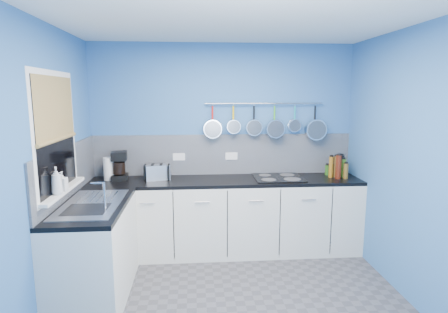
{
  "coord_description": "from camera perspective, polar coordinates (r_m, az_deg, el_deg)",
  "views": [
    {
      "loc": [
        -0.35,
        -3.06,
        1.9
      ],
      "look_at": [
        -0.05,
        0.75,
        1.25
      ],
      "focal_mm": 29.77,
      "sensor_mm": 36.0,
      "label": 1
    }
  ],
  "objects": [
    {
      "name": "socket_left",
      "position": [
        4.61,
        -6.93,
        -0.04
      ],
      "size": [
        0.15,
        0.01,
        0.09
      ],
      "primitive_type": "cube",
      "color": "white",
      "rests_on": "backsplash_back"
    },
    {
      "name": "cabinet_run_left",
      "position": [
        3.79,
        -19.19,
        -13.74
      ],
      "size": [
        0.6,
        1.2,
        0.86
      ],
      "primitive_type": "cube",
      "color": "silver",
      "rests_on": "ground"
    },
    {
      "name": "backsplash_back",
      "position": [
        4.63,
        -0.11,
        0.32
      ],
      "size": [
        3.2,
        0.02,
        0.5
      ],
      "primitive_type": "cube",
      "color": "gray",
      "rests_on": "wall_back"
    },
    {
      "name": "condiment_0",
      "position": [
        4.82,
        17.61,
        -1.3
      ],
      "size": [
        0.05,
        0.05,
        0.25
      ],
      "primitive_type": "cylinder",
      "color": "black",
      "rests_on": "worktop_back"
    },
    {
      "name": "pot_rail",
      "position": [
        4.59,
        6.22,
        8.1
      ],
      "size": [
        1.45,
        0.02,
        0.02
      ],
      "primitive_type": "cylinder",
      "rotation": [
        0.0,
        1.57,
        0.0
      ],
      "color": "silver",
      "rests_on": "wall_back"
    },
    {
      "name": "condiment_5",
      "position": [
        4.65,
        16.11,
        -1.57
      ],
      "size": [
        0.05,
        0.05,
        0.25
      ],
      "primitive_type": "cylinder",
      "color": "#8C5914",
      "rests_on": "worktop_back"
    },
    {
      "name": "ceiling",
      "position": [
        3.14,
        2.13,
        20.82
      ],
      "size": [
        3.2,
        3.0,
        0.02
      ],
      "primitive_type": "cube",
      "color": "white",
      "rests_on": "ground"
    },
    {
      "name": "wall_front",
      "position": [
        1.72,
        7.83,
        -12.68
      ],
      "size": [
        3.2,
        0.02,
        2.5
      ],
      "primitive_type": "cube",
      "color": "#3569A9",
      "rests_on": "ground"
    },
    {
      "name": "soap_bottle_b",
      "position": [
        3.59,
        -23.62,
        -3.48
      ],
      "size": [
        0.08,
        0.09,
        0.17
      ],
      "primitive_type": "imported",
      "rotation": [
        0.0,
        0.0,
        -0.08
      ],
      "color": "white",
      "rests_on": "window_sill"
    },
    {
      "name": "window_frame",
      "position": [
        3.6,
        -24.42,
        3.19
      ],
      "size": [
        0.01,
        1.0,
        1.1
      ],
      "primitive_type": "cube",
      "color": "white",
      "rests_on": "wall_left"
    },
    {
      "name": "condiment_3",
      "position": [
        4.72,
        17.86,
        -1.7
      ],
      "size": [
        0.06,
        0.06,
        0.22
      ],
      "primitive_type": "cylinder",
      "color": "#3F721E",
      "rests_on": "worktop_back"
    },
    {
      "name": "pan_3",
      "position": [
        4.62,
        7.75,
        5.48
      ],
      "size": [
        0.23,
        0.12,
        0.42
      ],
      "primitive_type": null,
      "color": "silver",
      "rests_on": "pot_rail"
    },
    {
      "name": "wall_left",
      "position": [
        3.37,
        -26.33,
        -2.49
      ],
      "size": [
        0.02,
        3.0,
        2.5
      ],
      "primitive_type": "cube",
      "color": "#3569A9",
      "rests_on": "ground"
    },
    {
      "name": "paper_towel",
      "position": [
        4.54,
        -17.29,
        -1.81
      ],
      "size": [
        0.14,
        0.14,
        0.27
      ],
      "primitive_type": "cylinder",
      "rotation": [
        0.0,
        0.0,
        0.16
      ],
      "color": "white",
      "rests_on": "worktop_back"
    },
    {
      "name": "condiment_4",
      "position": [
        4.69,
        16.8,
        -1.5
      ],
      "size": [
        0.06,
        0.06,
        0.25
      ],
      "primitive_type": "cylinder",
      "color": "brown",
      "rests_on": "worktop_back"
    },
    {
      "name": "condiment_6",
      "position": [
        4.64,
        18.21,
        -2.14
      ],
      "size": [
        0.06,
        0.06,
        0.18
      ],
      "primitive_type": "cylinder",
      "color": "brown",
      "rests_on": "worktop_back"
    },
    {
      "name": "hob",
      "position": [
        4.49,
        8.32,
        -3.23
      ],
      "size": [
        0.58,
        0.51,
        0.01
      ],
      "primitive_type": "cube",
      "color": "black",
      "rests_on": "worktop_back"
    },
    {
      "name": "bamboo_blind",
      "position": [
        3.58,
        -24.48,
        6.78
      ],
      "size": [
        0.01,
        0.9,
        0.55
      ],
      "primitive_type": "cube",
      "color": "tan",
      "rests_on": "wall_left"
    },
    {
      "name": "window_sill",
      "position": [
        3.67,
        -23.5,
        -4.8
      ],
      "size": [
        0.1,
        0.98,
        0.03
      ],
      "primitive_type": "cube",
      "color": "white",
      "rests_on": "wall_left"
    },
    {
      "name": "window_glass",
      "position": [
        3.59,
        -24.35,
        3.19
      ],
      "size": [
        0.01,
        0.9,
        1.0
      ],
      "primitive_type": "cube",
      "color": "black",
      "rests_on": "wall_left"
    },
    {
      "name": "backsplash_left",
      "position": [
        3.94,
        -22.74,
        -2.1
      ],
      "size": [
        0.02,
        1.8,
        0.5
      ],
      "primitive_type": "cube",
      "color": "gray",
      "rests_on": "wall_left"
    },
    {
      "name": "soap_bottle_a",
      "position": [
        3.46,
        -24.34,
        -3.42
      ],
      "size": [
        0.11,
        0.11,
        0.24
      ],
      "primitive_type": "imported",
      "rotation": [
        0.0,
        0.0,
        0.28
      ],
      "color": "white",
      "rests_on": "window_sill"
    },
    {
      "name": "wall_right",
      "position": [
        3.7,
        27.64,
        -1.61
      ],
      "size": [
        0.02,
        3.0,
        2.5
      ],
      "primitive_type": "cube",
      "color": "#3569A9",
      "rests_on": "ground"
    },
    {
      "name": "wall_back",
      "position": [
        4.63,
        -0.13,
        1.58
      ],
      "size": [
        3.2,
        0.02,
        2.5
      ],
      "primitive_type": "cube",
      "color": "#3569A9",
      "rests_on": "ground"
    },
    {
      "name": "sink_unit",
      "position": [
        3.63,
        -19.6,
        -6.85
      ],
      "size": [
        0.5,
        0.95,
        0.01
      ],
      "primitive_type": "cube",
      "color": "silver",
      "rests_on": "worktop_left"
    },
    {
      "name": "pan_0",
      "position": [
        4.52,
        -1.78,
        5.47
      ],
      "size": [
        0.23,
        0.08,
        0.42
      ],
      "primitive_type": null,
      "color": "silver",
      "rests_on": "pot_rail"
    },
    {
      "name": "mixer_tap",
      "position": [
        3.39,
        -17.88,
        -5.7
      ],
      "size": [
        0.12,
        0.08,
        0.26
      ],
      "primitive_type": null,
      "color": "silver",
      "rests_on": "worktop_left"
    },
    {
      "name": "socket_right",
      "position": [
        4.63,
        1.14,
        0.06
      ],
      "size": [
        0.15,
        0.01,
        0.09
      ],
      "primitive_type": "cube",
      "color": "white",
      "rests_on": "backsplash_back"
    },
    {
      "name": "pan_1",
      "position": [
        4.54,
        1.44,
        5.85
      ],
      "size": [
        0.17,
        0.1,
        0.36
      ],
      "primitive_type": null,
      "color": "silver",
      "rests_on": "pot_rail"
    },
    {
      "name": "coffee_maker",
      "position": [
        4.51,
        -15.79,
        -1.38
      ],
      "size": [
        0.21,
        0.23,
        0.33
      ],
      "primitive_type": null,
      "rotation": [
        0.0,
        0.0,
        0.11
      ],
      "color": "black",
      "rests_on": "worktop_back"
    },
    {
      "name": "condiment_1",
      "position": [
        4.79,
        16.42,
        -2.08
      ],
      "size": [
        0.06,
        0.06,
        0.12
      ],
      "primitive_type": "cylinder",
      "color": "black",
      "rests_on": "worktop_back"
    },
    {
      "name": "worktop_back",
      "position": [
        4.4,
        0.19,
        -3.76
      ],
      "size": [
        3.2,
        0.6,
        0.04
      ],
      "primitive_type": "cube",
      "color": "black",
      "rests_on": "cabinet_run_back"
    },
    {
      "name": "worktop_left",
      "position": [
        3.64,
        -19.58,
        -7.21
      ],
      "size": [
        0.6,
        1.2,
        0.04
      ],
      "primitive_type": "cube",
      "color": "black",
      "rests_on": "cabinet_run_left"
    },
    {
      "name": "cabinet_run_back",
      "position": [
        4.52,
        0.18,
        -9.31
      ],
      "size": [
        3.2,
        0.6,
        0.86
      ],
      "primitive_type": "cube",
      "color": "silver",
      "rests_on": "ground"
    },
    {
      "name": "pan_2",
      "position": [
        4.57,
        4.63,
        5.65
      ],
      "size": [
        0.2,
        0.07,
        0.39
      ],
      "primitive_type": null,
      "color": "silver",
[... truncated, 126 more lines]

